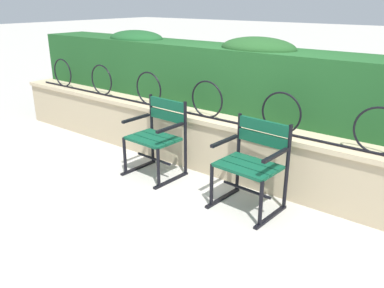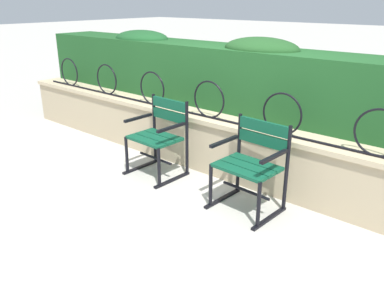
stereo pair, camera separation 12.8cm
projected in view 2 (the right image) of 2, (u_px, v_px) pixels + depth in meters
The scene contains 6 objects.
ground_plane at pixel (187, 197), 3.99m from camera, with size 60.00×60.00×0.00m, color #BCB7AD.
stone_wall at pixel (230, 148), 4.40m from camera, with size 7.32×0.41×0.64m.
iron_arch_fence at pixel (211, 102), 4.30m from camera, with size 6.78×0.02×0.42m.
hedge_row at pixel (259, 78), 4.50m from camera, with size 7.17×0.67×0.85m.
park_chair_left at pixel (160, 135), 4.39m from camera, with size 0.59×0.54×0.86m.
park_chair_right at pixel (252, 163), 3.65m from camera, with size 0.62×0.55×0.84m.
Camera 2 is at (2.33, -2.68, 1.89)m, focal length 36.76 mm.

